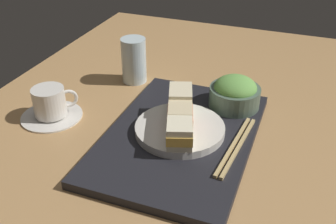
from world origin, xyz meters
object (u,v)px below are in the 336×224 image
(sandwich_far, at_px, (181,100))
(drinking_glass, at_px, (134,60))
(sandwich_near, at_px, (180,132))
(chopsticks_pair, at_px, (236,146))
(coffee_cup, at_px, (50,105))
(sandwich_middle, at_px, (180,116))
(sandwich_plate, at_px, (180,129))
(salad_bowl, at_px, (235,93))

(sandwich_far, relative_size, drinking_glass, 0.71)
(drinking_glass, bearing_deg, sandwich_far, -130.92)
(sandwich_near, height_order, sandwich_far, sandwich_far)
(sandwich_far, relative_size, chopsticks_pair, 0.40)
(sandwich_far, distance_m, drinking_glass, 0.25)
(chopsticks_pair, distance_m, coffee_cup, 0.44)
(sandwich_middle, height_order, sandwich_far, sandwich_far)
(sandwich_plate, xyz_separation_m, salad_bowl, (0.15, -0.08, 0.03))
(salad_bowl, xyz_separation_m, drinking_glass, (0.07, 0.29, 0.01))
(sandwich_plate, distance_m, sandwich_far, 0.07)
(sandwich_plate, relative_size, chopsticks_pair, 0.88)
(sandwich_far, relative_size, salad_bowl, 0.72)
(salad_bowl, height_order, coffee_cup, salad_bowl)
(sandwich_far, xyz_separation_m, salad_bowl, (0.10, -0.10, -0.01))
(sandwich_middle, distance_m, sandwich_far, 0.06)
(sandwich_near, bearing_deg, coffee_cup, 83.57)
(sandwich_plate, distance_m, sandwich_middle, 0.03)
(sandwich_plate, xyz_separation_m, drinking_glass, (0.22, 0.21, 0.03))
(sandwich_near, bearing_deg, sandwich_plate, 18.38)
(chopsticks_pair, relative_size, coffee_cup, 1.52)
(sandwich_middle, height_order, coffee_cup, sandwich_middle)
(sandwich_near, distance_m, sandwich_middle, 0.06)
(sandwich_middle, distance_m, coffee_cup, 0.31)
(salad_bowl, relative_size, coffee_cup, 0.83)
(chopsticks_pair, bearing_deg, sandwich_near, 113.08)
(coffee_cup, bearing_deg, sandwich_plate, -86.57)
(sandwich_middle, relative_size, chopsticks_pair, 0.40)
(chopsticks_pair, xyz_separation_m, drinking_glass, (0.23, 0.33, 0.04))
(sandwich_near, relative_size, sandwich_far, 1.01)
(sandwich_plate, height_order, drinking_glass, drinking_glass)
(sandwich_middle, bearing_deg, sandwich_plate, 0.00)
(sandwich_near, height_order, chopsticks_pair, sandwich_near)
(sandwich_middle, distance_m, chopsticks_pair, 0.13)
(salad_bowl, xyz_separation_m, chopsticks_pair, (-0.16, -0.04, -0.03))
(sandwich_near, xyz_separation_m, sandwich_middle, (0.06, 0.02, 0.00))
(sandwich_plate, bearing_deg, sandwich_near, -161.62)
(coffee_cup, height_order, drinking_glass, drinking_glass)
(sandwich_near, relative_size, sandwich_middle, 1.00)
(sandwich_middle, relative_size, drinking_glass, 0.71)
(sandwich_middle, relative_size, salad_bowl, 0.72)
(sandwich_far, bearing_deg, sandwich_near, -161.62)
(sandwich_far, height_order, chopsticks_pair, sandwich_far)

